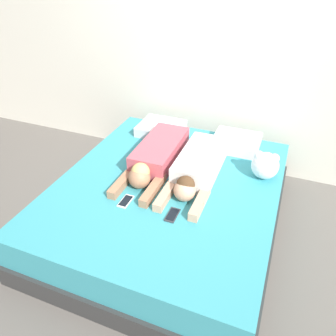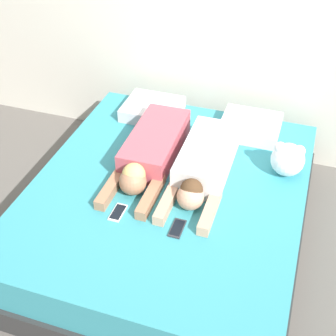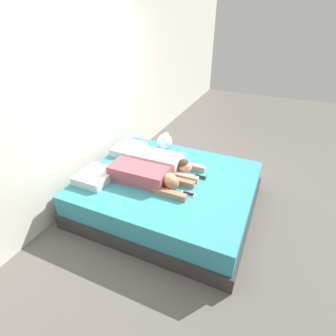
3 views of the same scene
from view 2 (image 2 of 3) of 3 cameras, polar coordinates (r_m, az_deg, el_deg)
The scene contains 10 objects.
ground_plane at distance 3.45m, azimuth 0.00°, elevation -7.98°, with size 12.00×12.00×0.00m, color #5B5651.
wall_back at distance 3.76m, azimuth 6.24°, elevation 19.59°, with size 12.00×0.06×2.60m.
bed at distance 3.29m, azimuth 0.00°, elevation -5.25°, with size 1.85×2.14×0.46m.
pillow_head_left at distance 3.84m, azimuth -1.89°, elevation 7.20°, with size 0.45×0.40×0.10m.
pillow_head_right at distance 3.68m, azimuth 10.02°, elevation 5.05°, with size 0.45×0.40×0.10m.
person_left at distance 3.28m, azimuth -2.13°, elevation 2.02°, with size 0.34×1.04×0.21m.
person_right at distance 3.16m, azimuth 4.41°, elevation 0.37°, with size 0.35×0.99×0.20m.
cell_phone_left at distance 2.95m, azimuth -6.13°, elevation -5.41°, with size 0.07×0.16×0.01m.
cell_phone_right at distance 2.84m, azimuth 1.14°, elevation -7.35°, with size 0.07×0.16×0.01m.
plush_toy at distance 3.27m, azimuth 14.40°, elevation 1.09°, with size 0.23×0.23×0.24m.
Camera 2 is at (0.75, -2.26, 2.50)m, focal length 50.00 mm.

